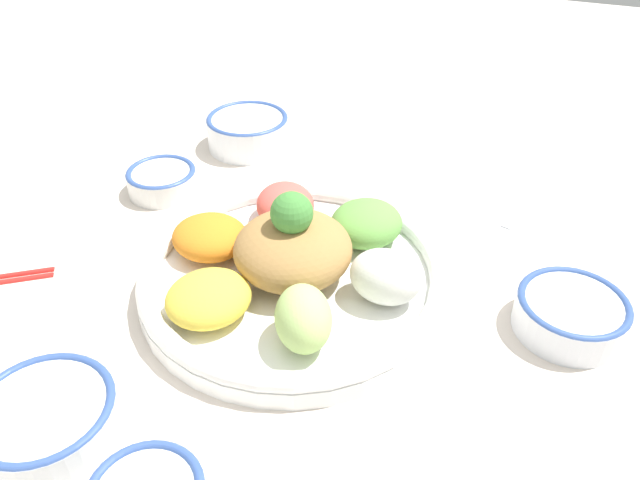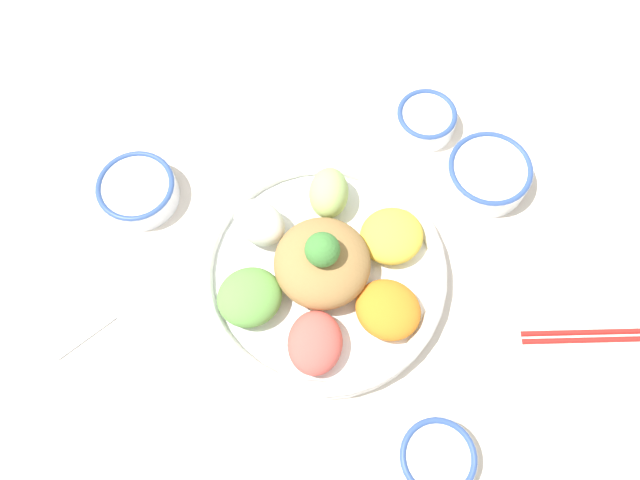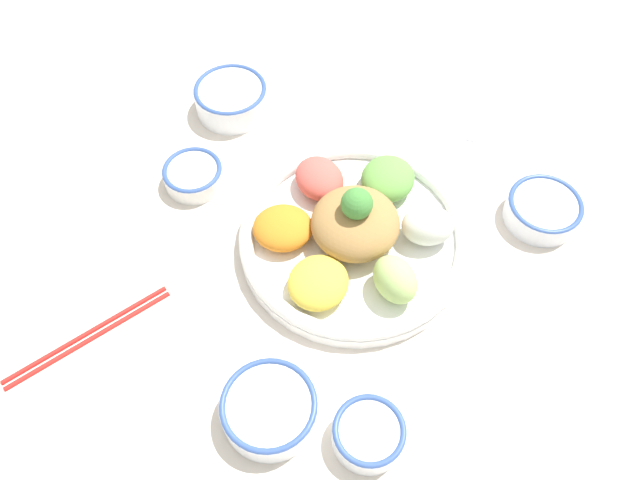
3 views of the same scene
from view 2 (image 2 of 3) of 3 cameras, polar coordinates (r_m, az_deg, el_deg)
ground_plane at (r=0.82m, az=-1.12°, el=-4.07°), size 2.40×2.40×0.00m
salad_platter at (r=0.79m, az=0.20°, el=-2.73°), size 0.32×0.32×0.12m
rice_bowl_blue at (r=0.92m, az=9.64°, el=10.82°), size 0.09×0.09×0.04m
sauce_bowl_dark at (r=0.77m, az=10.63°, el=-18.98°), size 0.09×0.09×0.03m
rice_bowl_plain at (r=0.89m, az=15.10°, el=5.89°), size 0.11×0.11×0.04m
sauce_bowl_far at (r=0.88m, az=-16.33°, el=4.39°), size 0.11×0.11×0.04m
chopsticks_pair_near at (r=0.88m, az=25.16°, el=-7.87°), size 0.14×0.20×0.01m
serving_spoon_main at (r=0.84m, az=-18.38°, el=-6.49°), size 0.13×0.07×0.01m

